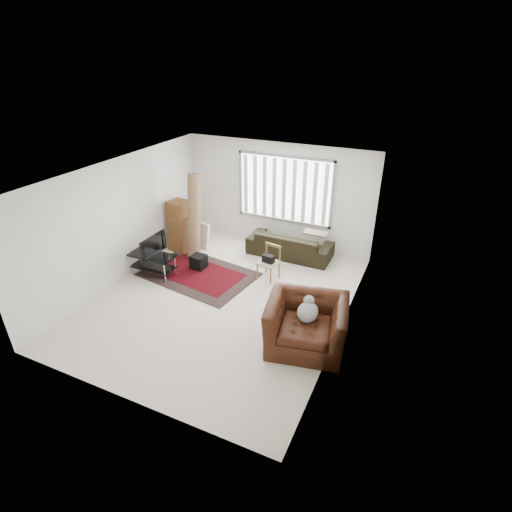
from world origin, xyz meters
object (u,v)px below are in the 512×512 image
at_px(tv_stand, 152,260).
at_px(moving_boxes, 180,228).
at_px(side_chair, 269,261).
at_px(sofa, 290,241).
at_px(armchair, 307,321).

xyz_separation_m(tv_stand, moving_boxes, (-0.16, 1.39, 0.24)).
bearing_deg(moving_boxes, tv_stand, -83.41).
relative_size(tv_stand, side_chair, 1.33).
xyz_separation_m(sofa, side_chair, (-0.04, -1.26, 0.04)).
height_order(tv_stand, sofa, sofa).
xyz_separation_m(side_chair, armchair, (1.51, -1.87, 0.07)).
relative_size(sofa, side_chair, 2.65).
relative_size(tv_stand, sofa, 0.50).
height_order(side_chair, armchair, armchair).
bearing_deg(armchair, tv_stand, 155.95).
height_order(moving_boxes, side_chair, moving_boxes).
distance_m(tv_stand, sofa, 3.38).
distance_m(tv_stand, moving_boxes, 1.42).
height_order(tv_stand, armchair, armchair).
bearing_deg(sofa, side_chair, 88.86).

